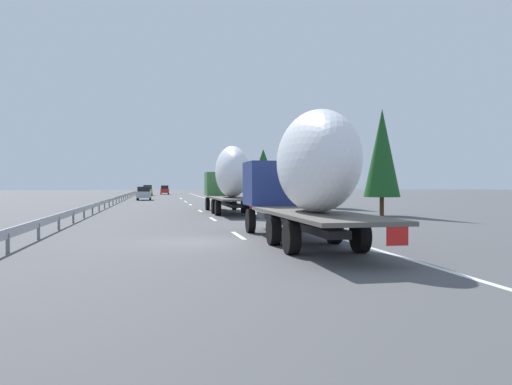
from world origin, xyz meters
TOP-DOWN VIEW (x-y plane):
  - ground_plane at (40.00, 0.00)m, footprint 260.00×260.00m
  - lane_stripe_0 at (2.00, -1.80)m, footprint 3.20×0.20m
  - lane_stripe_1 at (12.06, -1.80)m, footprint 3.20×0.20m
  - lane_stripe_2 at (21.60, -1.80)m, footprint 3.20×0.20m
  - lane_stripe_3 at (34.23, -1.80)m, footprint 3.20×0.20m
  - lane_stripe_4 at (42.24, -1.80)m, footprint 3.20×0.20m
  - lane_stripe_5 at (44.89, -1.80)m, footprint 3.20×0.20m
  - lane_stripe_6 at (55.76, -1.80)m, footprint 3.20×0.20m
  - lane_stripe_7 at (59.29, -1.80)m, footprint 3.20×0.20m
  - edge_line_right at (45.00, -5.50)m, footprint 110.00×0.20m
  - truck_lead at (17.72, -3.60)m, footprint 13.69×2.55m
  - truck_trailing at (-1.54, -3.60)m, footprint 12.74×2.55m
  - car_red_compact at (88.29, 0.20)m, footprint 4.21×1.72m
  - car_yellow_coupe at (78.56, 3.43)m, footprint 4.62×1.73m
  - car_silver_hatch at (50.57, 3.35)m, footprint 4.27×1.85m
  - road_sign at (37.15, -6.70)m, footprint 0.10×0.90m
  - tree_0 at (28.68, -11.60)m, footprint 3.70×3.70m
  - tree_1 at (13.42, -13.40)m, footprint 2.44×2.44m
  - tree_2 at (58.29, -12.11)m, footprint 3.77×3.77m
  - tree_3 at (51.65, -13.10)m, footprint 3.72×3.72m
  - tree_4 at (24.31, -13.20)m, footprint 3.24×3.24m
  - guardrail_median at (43.00, 6.00)m, footprint 94.00×0.10m

SIDE VIEW (x-z plane):
  - ground_plane at x=40.00m, z-range 0.00..0.00m
  - lane_stripe_0 at x=2.00m, z-range 0.00..0.01m
  - lane_stripe_1 at x=12.06m, z-range 0.00..0.01m
  - lane_stripe_2 at x=21.60m, z-range 0.00..0.01m
  - lane_stripe_3 at x=34.23m, z-range 0.00..0.01m
  - lane_stripe_4 at x=42.24m, z-range 0.00..0.01m
  - lane_stripe_5 at x=44.89m, z-range 0.00..0.01m
  - lane_stripe_6 at x=55.76m, z-range 0.00..0.01m
  - lane_stripe_7 at x=59.29m, z-range 0.00..0.01m
  - edge_line_right at x=45.00m, z-range 0.00..0.01m
  - guardrail_median at x=43.00m, z-range 0.20..0.96m
  - car_silver_hatch at x=50.57m, z-range 0.02..1.81m
  - car_red_compact at x=88.29m, z-range 0.00..1.87m
  - car_yellow_coupe at x=78.56m, z-range -0.01..1.95m
  - road_sign at x=37.15m, z-range 0.62..3.86m
  - truck_trailing at x=-1.54m, z-range 0.24..4.77m
  - truck_lead at x=17.72m, z-range 0.25..5.02m
  - tree_2 at x=58.29m, z-range 0.72..5.70m
  - tree_4 at x=24.31m, z-range 0.76..7.11m
  - tree_1 at x=13.42m, z-range 0.62..7.83m
  - tree_3 at x=51.65m, z-range 0.97..8.06m
  - tree_0 at x=28.68m, z-range 0.82..8.33m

